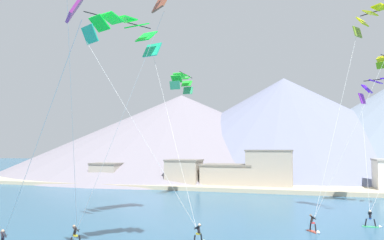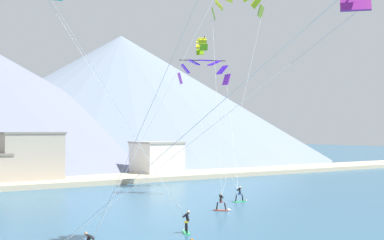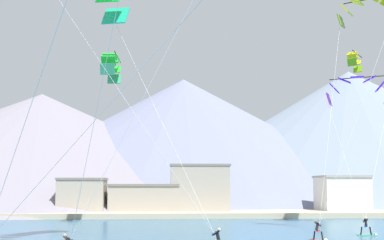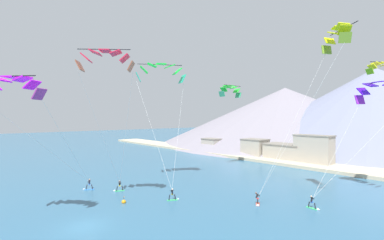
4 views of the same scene
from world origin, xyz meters
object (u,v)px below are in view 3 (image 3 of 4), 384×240
kitesurfer_far_right (369,230)px  parafoil_kite_distant_high_outer (111,65)px  kitesurfer_far_left (320,235)px  parafoil_kite_far_left (366,6)px  parafoil_kite_distant_low_drift (354,59)px  parafoil_kite_far_right (357,87)px

kitesurfer_far_right → parafoil_kite_distant_high_outer: bearing=152.7°
kitesurfer_far_left → parafoil_kite_far_left: bearing=43.1°
parafoil_kite_far_left → parafoil_kite_distant_low_drift: size_ratio=4.76×
kitesurfer_far_right → parafoil_kite_distant_high_outer: 31.61m
kitesurfer_far_left → parafoil_kite_distant_low_drift: 26.52m
kitesurfer_far_left → parafoil_kite_distant_low_drift: parafoil_kite_distant_low_drift is taller
parafoil_kite_distant_high_outer → parafoil_kite_distant_low_drift: 27.66m
parafoil_kite_distant_high_outer → parafoil_kite_distant_low_drift: parafoil_kite_distant_low_drift is taller
kitesurfer_far_left → parafoil_kite_far_left: parafoil_kite_far_left is taller
parafoil_kite_far_left → parafoil_kite_distant_high_outer: parafoil_kite_far_left is taller
parafoil_kite_far_right → parafoil_kite_distant_low_drift: (-0.04, 0.47, 3.33)m
kitesurfer_far_right → parafoil_kite_far_right: bearing=71.8°
kitesurfer_far_right → kitesurfer_far_left: bearing=-143.6°
kitesurfer_far_right → parafoil_kite_far_left: (1.61, 2.58, 20.93)m
kitesurfer_far_right → parafoil_kite_far_left: 21.14m
parafoil_kite_far_left → parafoil_kite_distant_low_drift: (2.41, 10.26, -2.75)m
parafoil_kite_far_left → parafoil_kite_far_right: bearing=75.9°
parafoil_kite_far_right → parafoil_kite_distant_high_outer: 27.77m
parafoil_kite_distant_high_outer → parafoil_kite_distant_low_drift: (27.63, 0.64, 1.07)m
parafoil_kite_far_left → parafoil_kite_far_right: size_ratio=1.39×
kitesurfer_far_left → parafoil_kite_far_left: 23.05m
parafoil_kite_far_right → parafoil_kite_distant_low_drift: parafoil_kite_distant_low_drift is taller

